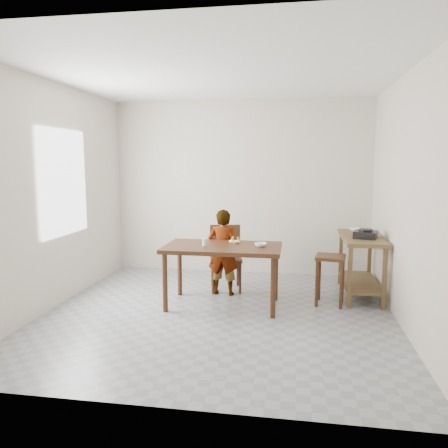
% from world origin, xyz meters
% --- Properties ---
extents(floor, '(4.00, 4.00, 0.04)m').
position_xyz_m(floor, '(0.00, 0.00, -0.02)').
color(floor, gray).
rests_on(floor, ground).
extents(ceiling, '(4.00, 4.00, 0.04)m').
position_xyz_m(ceiling, '(0.00, 0.00, 2.72)').
color(ceiling, white).
rests_on(ceiling, wall_back).
extents(wall_back, '(4.00, 0.04, 2.70)m').
position_xyz_m(wall_back, '(0.00, 2.02, 1.35)').
color(wall_back, beige).
rests_on(wall_back, ground).
extents(wall_front, '(4.00, 0.04, 2.70)m').
position_xyz_m(wall_front, '(0.00, -2.02, 1.35)').
color(wall_front, beige).
rests_on(wall_front, ground).
extents(wall_left, '(0.04, 4.00, 2.70)m').
position_xyz_m(wall_left, '(-2.02, 0.00, 1.35)').
color(wall_left, beige).
rests_on(wall_left, ground).
extents(wall_right, '(0.04, 4.00, 2.70)m').
position_xyz_m(wall_right, '(2.02, 0.00, 1.35)').
color(wall_right, beige).
rests_on(wall_right, ground).
extents(window_pane, '(0.02, 1.10, 1.30)m').
position_xyz_m(window_pane, '(-1.97, 0.20, 1.50)').
color(window_pane, white).
rests_on(window_pane, wall_left).
extents(dining_table, '(1.40, 0.80, 0.75)m').
position_xyz_m(dining_table, '(0.00, 0.30, 0.38)').
color(dining_table, '#3A2010').
rests_on(dining_table, floor).
extents(prep_counter, '(0.50, 1.20, 0.80)m').
position_xyz_m(prep_counter, '(1.72, 1.00, 0.40)').
color(prep_counter, brown).
rests_on(prep_counter, floor).
extents(child, '(0.43, 0.30, 1.14)m').
position_xyz_m(child, '(-0.07, 0.76, 0.57)').
color(child, white).
rests_on(child, floor).
extents(dining_chair, '(0.51, 0.51, 0.88)m').
position_xyz_m(dining_chair, '(-0.07, 0.98, 0.44)').
color(dining_chair, '#3A2010').
rests_on(dining_chair, floor).
extents(stool, '(0.40, 0.40, 0.62)m').
position_xyz_m(stool, '(1.30, 0.56, 0.31)').
color(stool, '#3A2010').
rests_on(stool, floor).
extents(glass_tumbler, '(0.07, 0.07, 0.09)m').
position_xyz_m(glass_tumbler, '(-0.21, 0.27, 0.79)').
color(glass_tumbler, silver).
rests_on(glass_tumbler, dining_table).
extents(small_bowl, '(0.15, 0.15, 0.05)m').
position_xyz_m(small_bowl, '(0.46, 0.31, 0.77)').
color(small_bowl, white).
rests_on(small_bowl, dining_table).
extents(banana, '(0.19, 0.16, 0.06)m').
position_xyz_m(banana, '(0.12, 0.48, 0.78)').
color(banana, '#DEBF4C').
rests_on(banana, dining_table).
extents(serving_bowl, '(0.26, 0.26, 0.05)m').
position_xyz_m(serving_bowl, '(1.69, 1.30, 0.83)').
color(serving_bowl, white).
rests_on(serving_bowl, prep_counter).
extents(gas_burner, '(0.34, 0.34, 0.09)m').
position_xyz_m(gas_burner, '(1.74, 0.83, 0.85)').
color(gas_burner, black).
rests_on(gas_burner, prep_counter).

